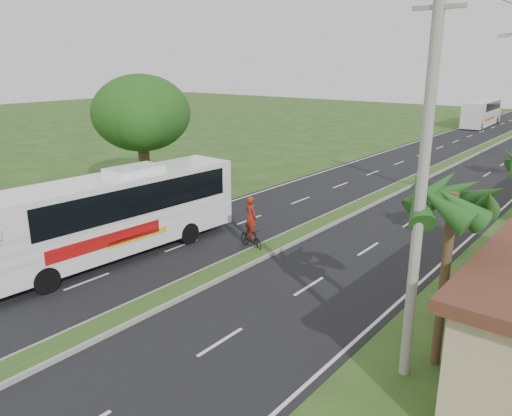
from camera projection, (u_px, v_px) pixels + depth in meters
The scene contains 11 objects.
ground at pixel (146, 308), 17.29m from camera, with size 180.00×180.00×0.00m, color #26471A.
road_asphalt at pixel (388, 193), 32.33m from camera, with size 14.00×160.00×0.02m, color black.
median_strip at pixel (388, 192), 32.31m from camera, with size 1.20×160.00×0.18m.
lane_edge_left at pixel (302, 179), 36.32m from camera, with size 0.12×160.00×0.01m, color silver.
lane_edge_right at pixel (499, 212), 28.35m from camera, with size 0.12×160.00×0.01m, color silver.
palm_verge_a at pixel (453, 203), 12.85m from camera, with size 2.40×2.40×5.45m.
shade_tree at pixel (140, 116), 30.62m from camera, with size 6.30×6.00×7.54m.
utility_pole_a at pixel (423, 171), 12.13m from camera, with size 1.60×0.28×11.00m.
coach_bus_main at pixel (115, 210), 21.31m from camera, with size 3.07×12.00×3.84m.
coach_bus_far at pixel (482, 112), 65.46m from camera, with size 2.89×11.39×3.29m.
motorcyclist at pixel (251, 229), 22.54m from camera, with size 1.70×0.91×2.48m.
Camera 1 is at (12.68, -9.85, 8.24)m, focal length 35.00 mm.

